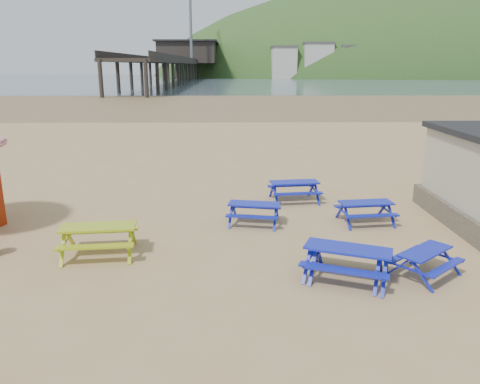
{
  "coord_description": "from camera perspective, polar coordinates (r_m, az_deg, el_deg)",
  "views": [
    {
      "loc": [
        -0.26,
        -13.78,
        5.15
      ],
      "look_at": [
        -0.01,
        1.5,
        1.0
      ],
      "focal_mm": 35.0,
      "sensor_mm": 36.0,
      "label": 1
    }
  ],
  "objects": [
    {
      "name": "picnic_table_yellow",
      "position": [
        13.68,
        -16.8,
        -5.66
      ],
      "size": [
        2.2,
        1.85,
        0.86
      ],
      "rotation": [
        0.0,
        0.0,
        0.1
      ],
      "color": "#A4AC09",
      "rests_on": "ground"
    },
    {
      "name": "picnic_table_blue_c",
      "position": [
        16.29,
        15.04,
        -2.41
      ],
      "size": [
        1.91,
        1.61,
        0.74
      ],
      "rotation": [
        0.0,
        0.0,
        0.12
      ],
      "color": "#21139F",
      "rests_on": "ground"
    },
    {
      "name": "pier",
      "position": [
        192.83,
        -6.46,
        15.19
      ],
      "size": [
        24.0,
        220.0,
        39.29
      ],
      "color": "black",
      "rests_on": "ground"
    },
    {
      "name": "sea",
      "position": [
        183.85,
        -0.9,
        13.58
      ],
      "size": [
        400.0,
        400.0,
        0.0
      ],
      "primitive_type": "plane",
      "color": "#435460",
      "rests_on": "ground"
    },
    {
      "name": "picnic_table_blue_e",
      "position": [
        12.0,
        13.26,
        -8.5
      ],
      "size": [
        2.39,
        2.17,
        0.82
      ],
      "rotation": [
        0.0,
        0.0,
        -0.37
      ],
      "color": "#21139F",
      "rests_on": "ground"
    },
    {
      "name": "wet_sand",
      "position": [
        68.97,
        -0.75,
        10.91
      ],
      "size": [
        400.0,
        400.0,
        0.0
      ],
      "primitive_type": "plane",
      "color": "olive",
      "rests_on": "ground"
    },
    {
      "name": "picnic_table_blue_f",
      "position": [
        12.77,
        21.56,
        -8.04
      ],
      "size": [
        2.09,
        2.05,
        0.68
      ],
      "rotation": [
        0.0,
        0.0,
        0.7
      ],
      "color": "#21139F",
      "rests_on": "ground"
    },
    {
      "name": "headland_town",
      "position": [
        260.09,
        19.73,
        11.0
      ],
      "size": [
        264.0,
        144.0,
        108.0
      ],
      "color": "#2D4C1E",
      "rests_on": "ground"
    },
    {
      "name": "picnic_table_blue_d",
      "position": [
        12.05,
        12.56,
        -8.36
      ],
      "size": [
        2.39,
        2.18,
        0.81
      ],
      "rotation": [
        0.0,
        0.0,
        -0.39
      ],
      "color": "#21139F",
      "rests_on": "ground"
    },
    {
      "name": "picnic_table_blue_b",
      "position": [
        18.38,
        6.62,
        0.09
      ],
      "size": [
        2.03,
        1.71,
        0.78
      ],
      "rotation": [
        0.0,
        0.0,
        0.12
      ],
      "color": "#21139F",
      "rests_on": "ground"
    },
    {
      "name": "picnic_table_blue_a",
      "position": [
        15.66,
        1.73,
        -2.64
      ],
      "size": [
        1.92,
        1.66,
        0.71
      ],
      "rotation": [
        0.0,
        0.0,
        -0.18
      ],
      "color": "#21139F",
      "rests_on": "ground"
    },
    {
      "name": "ground",
      "position": [
        14.71,
        0.12,
        -5.3
      ],
      "size": [
        400.0,
        400.0,
        0.0
      ],
      "primitive_type": "plane",
      "color": "tan",
      "rests_on": "ground"
    }
  ]
}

